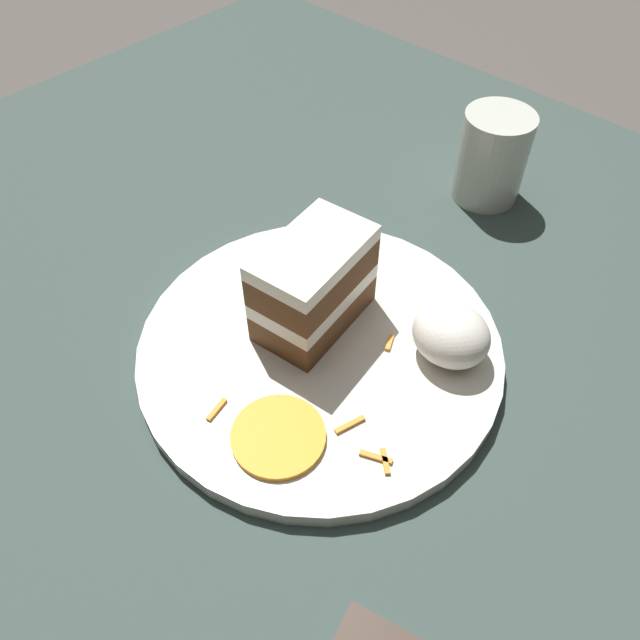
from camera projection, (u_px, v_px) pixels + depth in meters
The scene contains 8 objects.
ground_plane at pixel (315, 322), 0.59m from camera, with size 6.00×6.00×0.00m, color #4C4742.
dining_table at pixel (315, 314), 0.58m from camera, with size 1.10×0.95×0.03m, color #384742.
plate at pixel (320, 349), 0.53m from camera, with size 0.31×0.31×0.02m, color silver.
cake_slice at pixel (313, 284), 0.51m from camera, with size 0.07×0.11×0.08m.
cream_dollop at pixel (451, 335), 0.50m from camera, with size 0.06×0.06×0.05m, color white.
orange_garnish at pixel (278, 436), 0.46m from camera, with size 0.07×0.07×0.00m, color orange.
carrot_shreds_scatter at pixel (330, 394), 0.49m from camera, with size 0.23×0.17×0.00m.
drinking_glass at pixel (491, 162), 0.65m from camera, with size 0.07×0.07×0.10m.
Camera 1 is at (0.27, -0.28, 0.45)m, focal length 35.00 mm.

